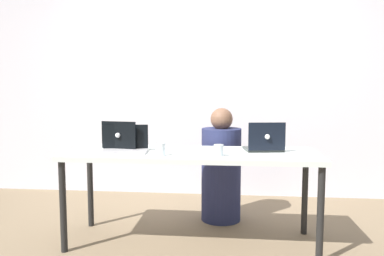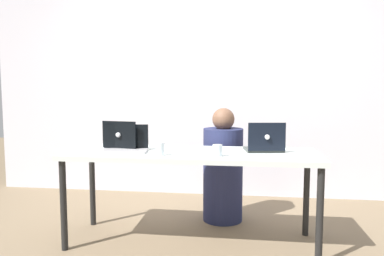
% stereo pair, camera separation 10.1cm
% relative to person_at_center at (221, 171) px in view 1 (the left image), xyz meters
% --- Properties ---
extents(ground_plane, '(12.00, 12.00, 0.00)m').
position_rel_person_at_center_xyz_m(ground_plane, '(-0.22, -0.56, -0.47)').
color(ground_plane, '#78644C').
extents(back_wall, '(5.12, 0.10, 2.46)m').
position_rel_person_at_center_xyz_m(back_wall, '(-0.22, 0.90, 0.76)').
color(back_wall, silver).
rests_on(back_wall, ground).
extents(desk, '(1.97, 0.65, 0.74)m').
position_rel_person_at_center_xyz_m(desk, '(-0.22, -0.56, 0.20)').
color(desk, silver).
rests_on(desk, ground).
extents(person_at_center, '(0.41, 0.41, 1.05)m').
position_rel_person_at_center_xyz_m(person_at_center, '(0.00, 0.00, 0.00)').
color(person_at_center, '#24294E').
rests_on(person_at_center, ground).
extents(laptop_back_right, '(0.32, 0.29, 0.23)m').
position_rel_person_at_center_xyz_m(laptop_back_right, '(0.35, -0.47, 0.32)').
color(laptop_back_right, '#333937').
rests_on(laptop_back_right, desk).
extents(laptop_back_left, '(0.33, 0.30, 0.23)m').
position_rel_person_at_center_xyz_m(laptop_back_left, '(-0.79, -0.50, 0.32)').
color(laptop_back_left, silver).
rests_on(laptop_back_left, desk).
extents(laptop_front_left, '(0.38, 0.26, 0.21)m').
position_rel_person_at_center_xyz_m(laptop_front_left, '(-0.74, -0.63, 0.31)').
color(laptop_front_left, '#B4B1B4').
rests_on(laptop_front_left, desk).
extents(water_glass_right, '(0.07, 0.07, 0.09)m').
position_rel_person_at_center_xyz_m(water_glass_right, '(-0.00, -0.74, 0.30)').
color(water_glass_right, silver).
rests_on(water_glass_right, desk).
extents(water_glass_left, '(0.06, 0.06, 0.10)m').
position_rel_person_at_center_xyz_m(water_glass_left, '(-0.42, -0.76, 0.31)').
color(water_glass_left, silver).
rests_on(water_glass_left, desk).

